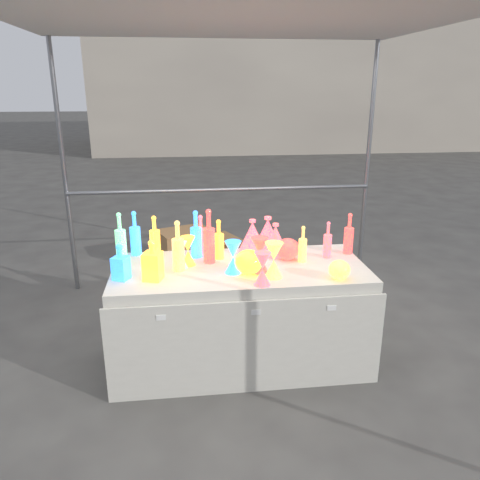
{
  "coord_description": "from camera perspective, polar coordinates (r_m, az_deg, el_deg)",
  "views": [
    {
      "loc": [
        -0.38,
        -3.09,
        1.97
      ],
      "look_at": [
        0.0,
        0.0,
        0.95
      ],
      "focal_mm": 35.0,
      "sensor_mm": 36.0,
      "label": 1
    }
  ],
  "objects": [
    {
      "name": "bottle_11",
      "position": [
        3.43,
        7.66,
        -0.47
      ],
      "size": [
        0.06,
        0.06,
        0.27
      ],
      "primitive_type": null,
      "rotation": [
        0.0,
        0.0,
        -0.01
      ],
      "color": "#137C6A",
      "rests_on": "display_table"
    },
    {
      "name": "bottle_6",
      "position": [
        3.46,
        -2.61,
        0.1
      ],
      "size": [
        0.1,
        0.1,
        0.3
      ],
      "primitive_type": null,
      "rotation": [
        0.0,
        0.0,
        -0.3
      ],
      "color": "red",
      "rests_on": "display_table"
    },
    {
      "name": "bottle_10",
      "position": [
        3.54,
        10.64,
        0.05
      ],
      "size": [
        0.08,
        0.08,
        0.28
      ],
      "primitive_type": null,
      "rotation": [
        0.0,
        0.0,
        -0.37
      ],
      "color": "#211CA7",
      "rests_on": "display_table"
    },
    {
      "name": "decanter_0",
      "position": [
        3.13,
        -10.63,
        -2.4
      ],
      "size": [
        0.14,
        0.14,
        0.28
      ],
      "primitive_type": null,
      "rotation": [
        0.0,
        0.0,
        -0.3
      ],
      "color": "red",
      "rests_on": "display_table"
    },
    {
      "name": "ground",
      "position": [
        3.68,
        0.0,
        -14.19
      ],
      "size": [
        80.0,
        80.0,
        0.0
      ],
      "primitive_type": "plane",
      "color": "#5F5D58",
      "rests_on": "ground"
    },
    {
      "name": "bottle_0",
      "position": [
        3.59,
        -10.35,
        0.55
      ],
      "size": [
        0.1,
        0.1,
        0.31
      ],
      "primitive_type": null,
      "rotation": [
        0.0,
        0.0,
        -0.32
      ],
      "color": "red",
      "rests_on": "display_table"
    },
    {
      "name": "lampshade_0",
      "position": [
        3.59,
        3.38,
        0.66
      ],
      "size": [
        0.29,
        0.29,
        0.29
      ],
      "primitive_type": null,
      "rotation": [
        0.0,
        0.0,
        -0.2
      ],
      "color": "gold",
      "rests_on": "display_table"
    },
    {
      "name": "canopy_tent",
      "position": [
        3.15,
        -0.02,
        25.69
      ],
      "size": [
        3.15,
        3.15,
        2.46
      ],
      "color": "gray",
      "rests_on": "ground"
    },
    {
      "name": "hourglass_2",
      "position": [
        3.13,
        4.14,
        -2.44
      ],
      "size": [
        0.16,
        0.16,
        0.24
      ],
      "primitive_type": null,
      "rotation": [
        0.0,
        0.0,
        -0.36
      ],
      "color": "#137C6A",
      "rests_on": "display_table"
    },
    {
      "name": "lampshade_1",
      "position": [
        3.58,
        1.52,
        0.45
      ],
      "size": [
        0.29,
        0.29,
        0.27
      ],
      "primitive_type": null,
      "rotation": [
        0.0,
        0.0,
        0.35
      ],
      "color": "gold",
      "rests_on": "display_table"
    },
    {
      "name": "bottle_4",
      "position": [
        3.25,
        -7.57,
        -0.7
      ],
      "size": [
        0.09,
        0.09,
        0.36
      ],
      "primitive_type": null,
      "rotation": [
        0.0,
        0.0,
        -0.06
      ],
      "color": "#137C6A",
      "rests_on": "display_table"
    },
    {
      "name": "globe_1",
      "position": [
        3.18,
        12.01,
        -3.69
      ],
      "size": [
        0.16,
        0.16,
        0.12
      ],
      "primitive_type": null,
      "rotation": [
        0.0,
        0.0,
        0.08
      ],
      "color": "#137C6A",
      "rests_on": "display_table"
    },
    {
      "name": "hourglass_3",
      "position": [
        3.32,
        -7.27,
        -1.75
      ],
      "size": [
        0.1,
        0.1,
        0.2
      ],
      "primitive_type": null,
      "rotation": [
        0.0,
        0.0,
        0.04
      ],
      "color": "#C6278A",
      "rests_on": "display_table"
    },
    {
      "name": "cardboard_box_closed",
      "position": [
        5.44,
        -6.69,
        -0.92
      ],
      "size": [
        0.68,
        0.59,
        0.41
      ],
      "primitive_type": "cube",
      "rotation": [
        0.0,
        0.0,
        0.36
      ],
      "color": "#A3764A",
      "rests_on": "ground"
    },
    {
      "name": "cardboard_box_flat",
      "position": [
        6.14,
        -3.67,
        -0.31
      ],
      "size": [
        0.92,
        0.82,
        0.07
      ],
      "primitive_type": "cube",
      "rotation": [
        0.0,
        0.0,
        0.44
      ],
      "color": "#A3764A",
      "rests_on": "ground"
    },
    {
      "name": "hourglass_4",
      "position": [
        3.36,
        -6.36,
        -1.33
      ],
      "size": [
        0.12,
        0.12,
        0.21
      ],
      "primitive_type": null,
      "rotation": [
        0.0,
        0.0,
        -0.13
      ],
      "color": "red",
      "rests_on": "display_table"
    },
    {
      "name": "hourglass_0",
      "position": [
        3.22,
        2.4,
        -1.81
      ],
      "size": [
        0.15,
        0.15,
        0.25
      ],
      "primitive_type": null,
      "rotation": [
        0.0,
        0.0,
        0.2
      ],
      "color": "orange",
      "rests_on": "display_table"
    },
    {
      "name": "bottle_2",
      "position": [
        3.37,
        -3.8,
        0.49
      ],
      "size": [
        0.09,
        0.09,
        0.4
      ],
      "primitive_type": null,
      "rotation": [
        0.0,
        0.0,
        0.02
      ],
      "color": "orange",
      "rests_on": "display_table"
    },
    {
      "name": "hourglass_1",
      "position": [
        3.01,
        2.76,
        -3.52
      ],
      "size": [
        0.13,
        0.13,
        0.22
      ],
      "primitive_type": null,
      "rotation": [
        0.0,
        0.0,
        -0.15
      ],
      "color": "#211CA7",
      "rests_on": "display_table"
    },
    {
      "name": "hourglass_5",
      "position": [
        3.2,
        -0.85,
        -2.1
      ],
      "size": [
        0.12,
        0.12,
        0.23
      ],
      "primitive_type": null,
      "rotation": [
        0.0,
        0.0,
        -0.1
      ],
      "color": "green",
      "rests_on": "display_table"
    },
    {
      "name": "background_building",
      "position": [
        17.67,
        7.9,
        21.3
      ],
      "size": [
        14.0,
        6.0,
        6.0
      ],
      "primitive_type": "cube",
      "color": "beige",
      "rests_on": "ground"
    },
    {
      "name": "lampshade_2",
      "position": [
        3.55,
        4.33,
        0.11
      ],
      "size": [
        0.28,
        0.28,
        0.25
      ],
      "primitive_type": null,
      "rotation": [
        0.0,
        0.0,
        0.42
      ],
      "color": "#211CA7",
      "rests_on": "display_table"
    },
    {
      "name": "globe_2",
      "position": [
        3.48,
        5.83,
        -1.25
      ],
      "size": [
        0.21,
        0.21,
        0.14
      ],
      "primitive_type": null,
      "rotation": [
        0.0,
        0.0,
        0.22
      ],
      "color": "orange",
      "rests_on": "display_table"
    },
    {
      "name": "bottle_3",
      "position": [
        3.6,
        -4.81,
        0.78
      ],
      "size": [
        0.08,
        0.08,
        0.3
      ],
      "primitive_type": null,
      "rotation": [
        0.0,
        0.0,
        -0.1
      ],
      "color": "#211CA7",
      "rests_on": "display_table"
    },
    {
      "name": "globe_0",
      "position": [
        3.19,
        1.05,
        -2.86
      ],
      "size": [
        0.21,
        0.21,
        0.15
      ],
      "primitive_type": null,
      "rotation": [
        0.0,
        0.0,
        -0.12
      ],
      "color": "red",
      "rests_on": "display_table"
    },
    {
      "name": "bottle_1",
      "position": [
        3.62,
        -12.67,
        0.83
      ],
      "size": [
        0.11,
        0.11,
        0.34
      ],
      "primitive_type": null,
      "rotation": [
        0.0,
        0.0,
        0.42
      ],
      "color": "green",
      "rests_on": "display_table"
    },
    {
      "name": "bottle_9",
      "position": [
        3.65,
        13.13,
        0.78
      ],
      "size": [
        0.07,
        0.07,
        0.32
      ],
      "primitive_type": null,
      "rotation": [
        0.0,
        0.0,
        -0.04
      ],
      "color": "orange",
      "rests_on": "display_table"
    },
    {
      "name": "bottle_7",
      "position": [
        3.49,
        -5.39,
        0.73
      ],
      "size": [
        0.1,
        0.1,
        0.36
      ],
      "primitive_type": null,
      "rotation": [
        0.0,
        0.0,
        -0.16
      ],
      "color": "green",
      "rests_on": "display_table"
    },
    {
      "name": "decanter_2",
      "position": [
        3.19,
        -14.37,
        -2.59
      ],
      "size": [
        0.13,
        0.13,
        0.25
      ],
      "primitive_type": null,
      "rotation": [
        0.0,
        0.0,
        -0.42
      ],
      "color": "green",
      "rests_on": "display_table"
    },
    {
      "name": "bottle_5",
      "position": [
        3.51,
        -14.37,
        0.39
      ],
      "size": [
        0.11,
        0.11,
        0.37
      ],
      "primitive_type": null,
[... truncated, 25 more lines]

